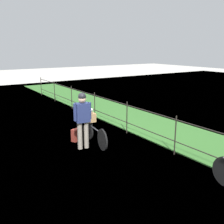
{
  "coord_description": "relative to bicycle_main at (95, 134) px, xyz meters",
  "views": [
    {
      "loc": [
        7.07,
        -3.43,
        2.94
      ],
      "look_at": [
        0.17,
        1.09,
        0.9
      ],
      "focal_mm": 42.28,
      "sensor_mm": 36.0,
      "label": 1
    }
  ],
  "objects": [
    {
      "name": "mooring_bollard",
      "position": [
        -3.22,
        0.95,
        -0.11
      ],
      "size": [
        0.2,
        0.2,
        0.46
      ],
      "primitive_type": "cylinder",
      "color": "#38383D",
      "rests_on": "ground"
    },
    {
      "name": "backpack_on_paving",
      "position": [
        -0.57,
        -0.38,
        -0.14
      ],
      "size": [
        0.26,
        0.32,
        0.4
      ],
      "primitive_type": "cube",
      "rotation": [
        0.0,
        0.0,
        1.9
      ],
      "color": "maroon",
      "rests_on": "ground"
    },
    {
      "name": "terrier_dog",
      "position": [
        -0.37,
        0.05,
        0.65
      ],
      "size": [
        0.32,
        0.17,
        0.18
      ],
      "color": "silver",
      "rests_on": "wooden_crate"
    },
    {
      "name": "bicycle_main",
      "position": [
        0.0,
        0.0,
        0.0
      ],
      "size": [
        1.71,
        0.29,
        0.64
      ],
      "color": "black",
      "rests_on": "ground"
    },
    {
      "name": "cyclist_person",
      "position": [
        0.11,
        -0.47,
        0.66
      ],
      "size": [
        0.31,
        0.54,
        1.68
      ],
      "color": "gray",
      "rests_on": "ground"
    },
    {
      "name": "ground_plane",
      "position": [
        -0.31,
        -0.37,
        -0.34
      ],
      "size": [
        60.0,
        60.0,
        0.0
      ],
      "primitive_type": "plane",
      "color": "beige"
    },
    {
      "name": "grass_strip",
      "position": [
        -0.31,
        2.79,
        -0.32
      ],
      "size": [
        27.0,
        2.4,
        0.03
      ],
      "primitive_type": "cube",
      "color": "#38702D",
      "rests_on": "ground"
    },
    {
      "name": "wooden_crate",
      "position": [
        -0.4,
        0.05,
        0.44
      ],
      "size": [
        0.43,
        0.32,
        0.27
      ],
      "primitive_type": "cube",
      "rotation": [
        0.0,
        0.0,
        -0.13
      ],
      "color": "#A87F51",
      "rests_on": "bicycle_main"
    },
    {
      "name": "iron_fence",
      "position": [
        -0.31,
        1.45,
        0.32
      ],
      "size": [
        18.04,
        0.04,
        1.13
      ],
      "color": "#28231E",
      "rests_on": "ground"
    }
  ]
}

